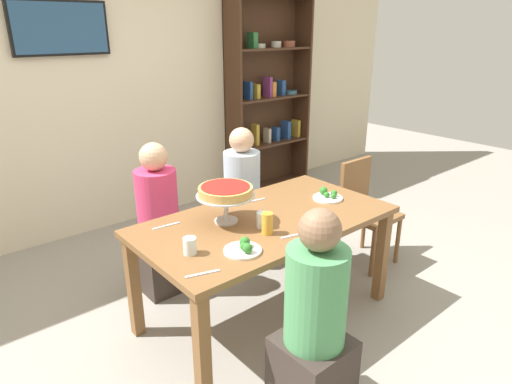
{
  "coord_description": "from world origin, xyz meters",
  "views": [
    {
      "loc": [
        -1.74,
        -1.96,
        1.9
      ],
      "look_at": [
        0.0,
        0.1,
        0.89
      ],
      "focal_mm": 31.08,
      "sensor_mm": 36.0,
      "label": 1
    }
  ],
  "objects_px": {
    "water_glass_clear_far": "(190,246)",
    "beer_glass_amber_tall": "(267,223)",
    "cutlery_fork_far": "(294,235)",
    "diner_far_right": "(242,205)",
    "salad_plate_far_diner": "(328,196)",
    "water_glass_clear_near": "(262,220)",
    "diner_near_left": "(314,333)",
    "cutlery_fork_near": "(166,226)",
    "dining_table": "(266,230)",
    "diner_far_left": "(159,229)",
    "chair_head_east": "(364,207)",
    "cutlery_knife_near": "(203,274)",
    "salad_plate_near_diner": "(244,248)",
    "bookshelf": "(266,97)",
    "cutlery_spare_fork": "(254,201)",
    "cutlery_knife_far": "(327,227)",
    "television": "(60,28)"
  },
  "relations": [
    {
      "from": "cutlery_knife_far",
      "to": "television",
      "type": "bearing_deg",
      "value": 127.24
    },
    {
      "from": "salad_plate_near_diner",
      "to": "cutlery_fork_near",
      "type": "distance_m",
      "value": 0.59
    },
    {
      "from": "beer_glass_amber_tall",
      "to": "cutlery_fork_far",
      "type": "relative_size",
      "value": 0.74
    },
    {
      "from": "salad_plate_far_diner",
      "to": "cutlery_spare_fork",
      "type": "relative_size",
      "value": 1.18
    },
    {
      "from": "diner_near_left",
      "to": "diner_far_right",
      "type": "bearing_deg",
      "value": -26.66
    },
    {
      "from": "television",
      "to": "water_glass_clear_near",
      "type": "xyz_separation_m",
      "value": [
        0.33,
        -2.2,
        -1.1
      ]
    },
    {
      "from": "dining_table",
      "to": "diner_near_left",
      "type": "xyz_separation_m",
      "value": [
        -0.37,
        -0.78,
        -0.16
      ]
    },
    {
      "from": "cutlery_knife_near",
      "to": "cutlery_knife_far",
      "type": "height_order",
      "value": "same"
    },
    {
      "from": "cutlery_knife_near",
      "to": "cutlery_knife_far",
      "type": "relative_size",
      "value": 1.0
    },
    {
      "from": "water_glass_clear_far",
      "to": "cutlery_spare_fork",
      "type": "bearing_deg",
      "value": 25.91
    },
    {
      "from": "beer_glass_amber_tall",
      "to": "cutlery_knife_far",
      "type": "relative_size",
      "value": 0.74
    },
    {
      "from": "bookshelf",
      "to": "cutlery_fork_near",
      "type": "relative_size",
      "value": 12.29
    },
    {
      "from": "cutlery_spare_fork",
      "to": "cutlery_fork_near",
      "type": "bearing_deg",
      "value": 6.15
    },
    {
      "from": "dining_table",
      "to": "cutlery_fork_near",
      "type": "bearing_deg",
      "value": 151.37
    },
    {
      "from": "bookshelf",
      "to": "chair_head_east",
      "type": "distance_m",
      "value": 2.14
    },
    {
      "from": "cutlery_knife_near",
      "to": "cutlery_spare_fork",
      "type": "distance_m",
      "value": 1.02
    },
    {
      "from": "dining_table",
      "to": "cutlery_knife_far",
      "type": "xyz_separation_m",
      "value": [
        0.19,
        -0.36,
        0.09
      ]
    },
    {
      "from": "television",
      "to": "cutlery_spare_fork",
      "type": "relative_size",
      "value": 4.45
    },
    {
      "from": "salad_plate_near_diner",
      "to": "salad_plate_far_diner",
      "type": "xyz_separation_m",
      "value": [
        0.96,
        0.24,
        -0.0
      ]
    },
    {
      "from": "cutlery_knife_near",
      "to": "diner_near_left",
      "type": "bearing_deg",
      "value": -37.05
    },
    {
      "from": "beer_glass_amber_tall",
      "to": "salad_plate_far_diner",
      "type": "bearing_deg",
      "value": 11.94
    },
    {
      "from": "diner_far_left",
      "to": "water_glass_clear_far",
      "type": "distance_m",
      "value": 0.95
    },
    {
      "from": "bookshelf",
      "to": "beer_glass_amber_tall",
      "type": "xyz_separation_m",
      "value": [
        -1.93,
        -2.2,
        -0.31
      ]
    },
    {
      "from": "dining_table",
      "to": "cutlery_knife_near",
      "type": "xyz_separation_m",
      "value": [
        -0.7,
        -0.32,
        0.09
      ]
    },
    {
      "from": "water_glass_clear_far",
      "to": "beer_glass_amber_tall",
      "type": "bearing_deg",
      "value": -9.65
    },
    {
      "from": "bookshelf",
      "to": "cutlery_spare_fork",
      "type": "distance_m",
      "value": 2.43
    },
    {
      "from": "cutlery_knife_near",
      "to": "cutlery_knife_far",
      "type": "bearing_deg",
      "value": 14.68
    },
    {
      "from": "chair_head_east",
      "to": "cutlery_spare_fork",
      "type": "relative_size",
      "value": 4.83
    },
    {
      "from": "salad_plate_far_diner",
      "to": "cutlery_fork_far",
      "type": "bearing_deg",
      "value": -155.62
    },
    {
      "from": "diner_far_left",
      "to": "cutlery_knife_near",
      "type": "bearing_deg",
      "value": -16.92
    },
    {
      "from": "salad_plate_far_diner",
      "to": "water_glass_clear_near",
      "type": "height_order",
      "value": "water_glass_clear_near"
    },
    {
      "from": "dining_table",
      "to": "cutlery_fork_near",
      "type": "xyz_separation_m",
      "value": [
        -0.56,
        0.3,
        0.09
      ]
    },
    {
      "from": "beer_glass_amber_tall",
      "to": "cutlery_knife_far",
      "type": "height_order",
      "value": "beer_glass_amber_tall"
    },
    {
      "from": "beer_glass_amber_tall",
      "to": "diner_near_left",
      "type": "bearing_deg",
      "value": -110.29
    },
    {
      "from": "cutlery_spare_fork",
      "to": "cutlery_knife_near",
      "type": "bearing_deg",
      "value": 44.1
    },
    {
      "from": "water_glass_clear_near",
      "to": "cutlery_knife_far",
      "type": "bearing_deg",
      "value": -41.11
    },
    {
      "from": "water_glass_clear_far",
      "to": "cutlery_fork_near",
      "type": "distance_m",
      "value": 0.41
    },
    {
      "from": "water_glass_clear_far",
      "to": "cutlery_fork_far",
      "type": "height_order",
      "value": "water_glass_clear_far"
    },
    {
      "from": "chair_head_east",
      "to": "cutlery_knife_near",
      "type": "bearing_deg",
      "value": 11.86
    },
    {
      "from": "cutlery_fork_far",
      "to": "diner_far_right",
      "type": "bearing_deg",
      "value": 81.84
    },
    {
      "from": "chair_head_east",
      "to": "cutlery_fork_far",
      "type": "height_order",
      "value": "chair_head_east"
    },
    {
      "from": "diner_near_left",
      "to": "cutlery_spare_fork",
      "type": "distance_m",
      "value": 1.19
    },
    {
      "from": "cutlery_fork_near",
      "to": "cutlery_spare_fork",
      "type": "height_order",
      "value": "same"
    },
    {
      "from": "diner_far_right",
      "to": "cutlery_knife_far",
      "type": "height_order",
      "value": "diner_far_right"
    },
    {
      "from": "diner_far_left",
      "to": "water_glass_clear_near",
      "type": "relative_size",
      "value": 11.46
    },
    {
      "from": "cutlery_fork_near",
      "to": "dining_table",
      "type": "bearing_deg",
      "value": 156.83
    },
    {
      "from": "chair_head_east",
      "to": "bookshelf",
      "type": "bearing_deg",
      "value": -107.63
    },
    {
      "from": "salad_plate_far_diner",
      "to": "diner_far_left",
      "type": "bearing_deg",
      "value": 139.55
    },
    {
      "from": "chair_head_east",
      "to": "cutlery_fork_far",
      "type": "relative_size",
      "value": 4.83
    },
    {
      "from": "diner_far_left",
      "to": "salad_plate_far_diner",
      "type": "bearing_deg",
      "value": 49.55
    }
  ]
}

